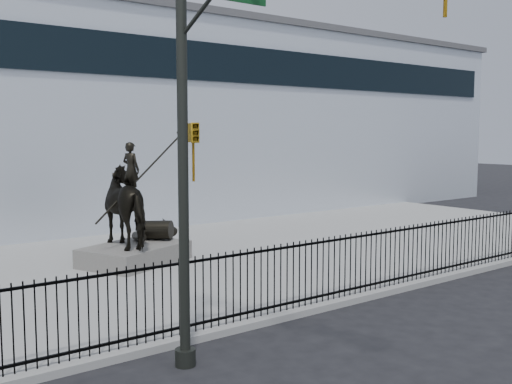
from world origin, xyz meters
TOP-DOWN VIEW (x-y plane):
  - ground at (0.00, 0.00)m, footprint 120.00×120.00m
  - plaza at (0.00, 7.00)m, footprint 30.00×12.00m
  - building at (0.00, 20.00)m, footprint 44.00×14.00m
  - picket_fence at (0.00, 1.25)m, footprint 22.10×0.10m
  - statue_plinth at (-4.33, 7.63)m, footprint 3.52×3.02m
  - equestrian_statue at (-4.28, 7.65)m, footprint 3.53×2.93m
  - traffic_signal_left at (-6.75, -0.62)m, footprint 1.52×4.84m

SIDE VIEW (x-z plane):
  - ground at x=0.00m, z-range 0.00..0.00m
  - plaza at x=0.00m, z-range 0.00..0.15m
  - statue_plinth at x=-4.33m, z-range 0.15..0.71m
  - picket_fence at x=0.00m, z-range 0.15..1.65m
  - equestrian_statue at x=-4.28m, z-range 0.26..3.48m
  - traffic_signal_left at x=-6.75m, z-range 0.53..7.53m
  - building at x=0.00m, z-range 0.00..9.00m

